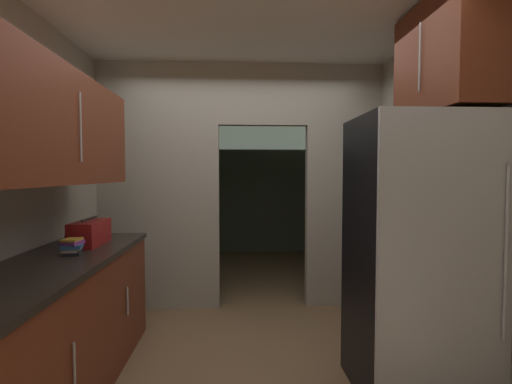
# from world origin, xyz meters

# --- Properties ---
(ground) EXTENTS (20.00, 20.00, 0.00)m
(ground) POSITION_xyz_m (0.00, 0.00, 0.00)
(ground) COLOR brown
(kitchen_overhead_slab) EXTENTS (3.49, 6.85, 0.06)m
(kitchen_overhead_slab) POSITION_xyz_m (0.00, 0.43, 2.70)
(kitchen_overhead_slab) COLOR silver
(kitchen_partition) EXTENTS (3.09, 0.12, 2.67)m
(kitchen_partition) POSITION_xyz_m (-0.07, 1.43, 1.44)
(kitchen_partition) COLOR #ADA899
(kitchen_partition) RESTS_ON ground
(adjoining_room_shell) EXTENTS (3.09, 3.00, 2.67)m
(adjoining_room_shell) POSITION_xyz_m (0.00, 3.41, 1.34)
(adjoining_room_shell) COLOR slate
(adjoining_room_shell) RESTS_ON ground
(kitchen_flank_right) EXTENTS (0.10, 3.93, 2.67)m
(kitchen_flank_right) POSITION_xyz_m (1.60, -0.54, 1.34)
(kitchen_flank_right) COLOR #ADA899
(kitchen_flank_right) RESTS_ON ground
(refrigerator) EXTENTS (0.80, 0.74, 1.85)m
(refrigerator) POSITION_xyz_m (1.14, -0.28, 0.92)
(refrigerator) COLOR black
(refrigerator) RESTS_ON ground
(lower_cabinet_run) EXTENTS (0.65, 2.18, 0.92)m
(lower_cabinet_run) POSITION_xyz_m (-1.22, -0.27, 0.46)
(lower_cabinet_run) COLOR maroon
(lower_cabinet_run) RESTS_ON ground
(upper_cabinet_counterside) EXTENTS (0.36, 1.96, 0.73)m
(upper_cabinet_counterside) POSITION_xyz_m (-1.22, -0.27, 1.77)
(upper_cabinet_counterside) COLOR maroon
(upper_cabinet_fridgeside) EXTENTS (0.36, 0.88, 0.77)m
(upper_cabinet_fridgeside) POSITION_xyz_m (1.37, -0.18, 2.26)
(upper_cabinet_fridgeside) COLOR maroon
(boombox) EXTENTS (0.20, 0.42, 0.21)m
(boombox) POSITION_xyz_m (-1.20, 0.24, 1.02)
(boombox) COLOR maroon
(boombox) RESTS_ON lower_cabinet_run
(book_stack) EXTENTS (0.15, 0.18, 0.11)m
(book_stack) POSITION_xyz_m (-1.18, -0.10, 0.98)
(book_stack) COLOR black
(book_stack) RESTS_ON lower_cabinet_run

